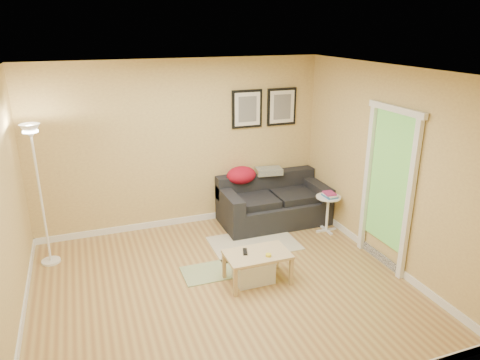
{
  "coord_description": "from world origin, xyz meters",
  "views": [
    {
      "loc": [
        -1.42,
        -4.53,
        3.06
      ],
      "look_at": [
        0.55,
        0.85,
        1.05
      ],
      "focal_mm": 33.29,
      "sensor_mm": 36.0,
      "label": 1
    }
  ],
  "objects": [
    {
      "name": "floor",
      "position": [
        0.0,
        0.0,
        0.0
      ],
      "size": [
        4.5,
        4.5,
        0.0
      ],
      "primitive_type": "plane",
      "color": "tan",
      "rests_on": "ground"
    },
    {
      "name": "ceiling",
      "position": [
        0.0,
        0.0,
        2.6
      ],
      "size": [
        4.5,
        4.5,
        0.0
      ],
      "primitive_type": "plane",
      "rotation": [
        3.14,
        0.0,
        0.0
      ],
      "color": "white",
      "rests_on": "wall_back"
    },
    {
      "name": "wall_back",
      "position": [
        0.0,
        2.0,
        1.3
      ],
      "size": [
        4.5,
        0.0,
        4.5
      ],
      "primitive_type": "plane",
      "rotation": [
        1.57,
        0.0,
        0.0
      ],
      "color": "#DCBE70",
      "rests_on": "ground"
    },
    {
      "name": "wall_front",
      "position": [
        0.0,
        -2.0,
        1.3
      ],
      "size": [
        4.5,
        0.0,
        4.5
      ],
      "primitive_type": "plane",
      "rotation": [
        -1.57,
        0.0,
        0.0
      ],
      "color": "#DCBE70",
      "rests_on": "ground"
    },
    {
      "name": "wall_left",
      "position": [
        -2.25,
        0.0,
        1.3
      ],
      "size": [
        0.0,
        4.0,
        4.0
      ],
      "primitive_type": "plane",
      "rotation": [
        1.57,
        0.0,
        1.57
      ],
      "color": "#DCBE70",
      "rests_on": "ground"
    },
    {
      "name": "wall_right",
      "position": [
        2.25,
        0.0,
        1.3
      ],
      "size": [
        0.0,
        4.0,
        4.0
      ],
      "primitive_type": "plane",
      "rotation": [
        1.57,
        0.0,
        -1.57
      ],
      "color": "#DCBE70",
      "rests_on": "ground"
    },
    {
      "name": "baseboard_back",
      "position": [
        0.0,
        1.99,
        0.05
      ],
      "size": [
        4.5,
        0.02,
        0.1
      ],
      "primitive_type": "cube",
      "color": "white",
      "rests_on": "ground"
    },
    {
      "name": "baseboard_left",
      "position": [
        -2.24,
        0.0,
        0.05
      ],
      "size": [
        0.02,
        4.0,
        0.1
      ],
      "primitive_type": "cube",
      "color": "white",
      "rests_on": "ground"
    },
    {
      "name": "baseboard_right",
      "position": [
        2.24,
        0.0,
        0.05
      ],
      "size": [
        0.02,
        4.0,
        0.1
      ],
      "primitive_type": "cube",
      "color": "white",
      "rests_on": "ground"
    },
    {
      "name": "sofa",
      "position": [
        1.38,
        1.53,
        0.38
      ],
      "size": [
        1.7,
        0.9,
        0.75
      ],
      "primitive_type": null,
      "color": "black",
      "rests_on": "ground"
    },
    {
      "name": "red_throw",
      "position": [
        0.92,
        1.81,
        0.77
      ],
      "size": [
        0.48,
        0.36,
        0.28
      ],
      "primitive_type": null,
      "color": "#B61035",
      "rests_on": "sofa"
    },
    {
      "name": "plaid_throw",
      "position": [
        1.41,
        1.82,
        0.78
      ],
      "size": [
        0.45,
        0.32,
        0.1
      ],
      "primitive_type": null,
      "rotation": [
        0.0,
        0.0,
        -0.14
      ],
      "color": "tan",
      "rests_on": "sofa"
    },
    {
      "name": "framed_print_left",
      "position": [
        1.08,
        1.98,
        1.8
      ],
      "size": [
        0.5,
        0.04,
        0.6
      ],
      "primitive_type": null,
      "color": "black",
      "rests_on": "wall_back"
    },
    {
      "name": "framed_print_right",
      "position": [
        1.68,
        1.98,
        1.8
      ],
      "size": [
        0.5,
        0.04,
        0.6
      ],
      "primitive_type": null,
      "color": "black",
      "rests_on": "wall_back"
    },
    {
      "name": "area_rug",
      "position": [
        0.8,
        0.92,
        0.01
      ],
      "size": [
        1.25,
        0.85,
        0.01
      ],
      "primitive_type": "cube",
      "color": "beige",
      "rests_on": "ground"
    },
    {
      "name": "green_runner",
      "position": [
        -0.05,
        0.37,
        0.01
      ],
      "size": [
        0.7,
        0.5,
        0.01
      ],
      "primitive_type": "cube",
      "color": "#668C4C",
      "rests_on": "ground"
    },
    {
      "name": "coffee_table",
      "position": [
        0.45,
        -0.03,
        0.2
      ],
      "size": [
        0.88,
        0.64,
        0.4
      ],
      "primitive_type": null,
      "rotation": [
        0.0,
        0.0,
        -0.21
      ],
      "color": "tan",
      "rests_on": "ground"
    },
    {
      "name": "remote_control",
      "position": [
        0.32,
        0.04,
        0.41
      ],
      "size": [
        0.1,
        0.17,
        0.02
      ],
      "primitive_type": "cube",
      "rotation": [
        0.0,
        0.0,
        -0.3
      ],
      "color": "black",
      "rests_on": "coffee_table"
    },
    {
      "name": "tape_roll",
      "position": [
        0.55,
        -0.15,
        0.41
      ],
      "size": [
        0.07,
        0.07,
        0.03
      ],
      "primitive_type": "cylinder",
      "color": "yellow",
      "rests_on": "coffee_table"
    },
    {
      "name": "storage_bin",
      "position": [
        0.42,
        -0.0,
        0.15
      ],
      "size": [
        0.49,
        0.36,
        0.3
      ],
      "primitive_type": null,
      "color": "white",
      "rests_on": "ground"
    },
    {
      "name": "side_table",
      "position": [
        2.02,
        0.93,
        0.29
      ],
      "size": [
        0.38,
        0.38,
        0.58
      ],
      "primitive_type": null,
      "color": "white",
      "rests_on": "ground"
    },
    {
      "name": "book_stack",
      "position": [
        2.03,
        0.91,
        0.61
      ],
      "size": [
        0.19,
        0.24,
        0.07
      ],
      "primitive_type": null,
      "rotation": [
        0.0,
        0.0,
        -0.08
      ],
      "color": "teal",
      "rests_on": "side_table"
    },
    {
      "name": "floor_lamp",
      "position": [
        -2.0,
        1.37,
        0.91
      ],
      "size": [
        0.25,
        0.25,
        1.92
      ],
      "primitive_type": null,
      "color": "white",
      "rests_on": "ground"
    },
    {
      "name": "doorway",
      "position": [
        2.2,
        -0.15,
        1.02
      ],
      "size": [
        0.12,
        1.01,
        2.13
      ],
      "primitive_type": null,
      "color": "white",
      "rests_on": "ground"
    }
  ]
}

